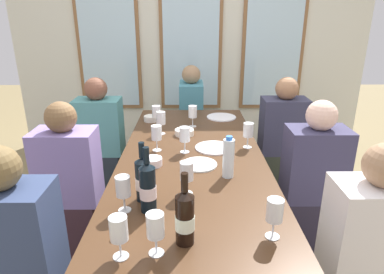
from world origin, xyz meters
name	(u,v)px	position (x,y,z in m)	size (l,w,h in m)	color
ground_plane	(192,253)	(0.00, 0.00, 0.00)	(12.00, 12.00, 0.00)	olive
back_wall_with_windows	(191,27)	(0.00, 2.09, 1.45)	(4.11, 0.10, 2.90)	silver
dining_table	(192,168)	(0.00, 0.00, 0.67)	(0.91, 2.23, 0.74)	#472C19
white_plate_0	(199,164)	(0.04, -0.12, 0.74)	(0.21, 0.21, 0.01)	white
white_plate_1	(221,117)	(0.26, 0.86, 0.74)	(0.25, 0.25, 0.01)	white
white_plate_2	(214,148)	(0.15, 0.15, 0.74)	(0.25, 0.25, 0.01)	white
wine_bottle_0	(143,179)	(-0.24, -0.51, 0.85)	(0.08, 0.08, 0.30)	black
wine_bottle_1	(185,217)	(-0.04, -0.85, 0.86)	(0.08, 0.08, 0.31)	black
wine_bottle_2	(148,187)	(-0.21, -0.61, 0.86)	(0.08, 0.08, 0.32)	black
tasting_bowl_0	(153,162)	(-0.24, -0.12, 0.76)	(0.12, 0.12, 0.05)	white
tasting_bowl_1	(151,119)	(-0.35, 0.77, 0.76)	(0.11, 0.11, 0.05)	white
tasting_bowl_2	(184,132)	(-0.06, 0.42, 0.76)	(0.14, 0.14, 0.04)	white
water_bottle	(228,158)	(0.20, -0.27, 0.85)	(0.06, 0.06, 0.24)	white
wine_glass_0	(119,230)	(-0.27, -0.93, 0.86)	(0.07, 0.07, 0.17)	white
wine_glass_1	(248,131)	(0.38, 0.17, 0.86)	(0.07, 0.07, 0.17)	white
wine_glass_2	(161,119)	(-0.23, 0.44, 0.86)	(0.07, 0.07, 0.17)	white
wine_glass_3	(187,172)	(-0.03, -0.46, 0.86)	(0.07, 0.07, 0.17)	white
wine_glass_4	(185,136)	(-0.05, 0.08, 0.86)	(0.07, 0.07, 0.17)	white
wine_glass_5	(156,113)	(-0.28, 0.62, 0.86)	(0.07, 0.07, 0.17)	white
wine_glass_6	(155,227)	(-0.14, -0.91, 0.86)	(0.07, 0.07, 0.17)	white
wine_glass_7	(275,212)	(0.32, -0.81, 0.86)	(0.07, 0.07, 0.17)	white
wine_glass_8	(123,187)	(-0.32, -0.61, 0.86)	(0.07, 0.07, 0.17)	white
wine_glass_9	(193,113)	(0.01, 0.62, 0.86)	(0.07, 0.07, 0.17)	white
wine_glass_10	(156,134)	(-0.23, 0.12, 0.86)	(0.07, 0.07, 0.17)	white
seated_person_0	(101,144)	(-0.79, 0.78, 0.53)	(0.38, 0.24, 1.11)	#222C34
seated_person_1	(282,144)	(0.79, 0.78, 0.53)	(0.38, 0.24, 1.11)	#323A2D
seated_person_2	(71,189)	(-0.79, -0.03, 0.53)	(0.38, 0.24, 1.11)	#39232C
seated_person_3	(312,187)	(0.79, 0.00, 0.53)	(0.38, 0.24, 1.11)	#272333
seated_person_4	(19,267)	(-0.79, -0.74, 0.53)	(0.38, 0.24, 1.11)	#2E2F36
seated_person_5	(365,262)	(0.79, -0.72, 0.53)	(0.38, 0.24, 1.11)	#2D2242
seated_person_6	(191,120)	(0.00, 1.47, 0.53)	(0.24, 0.38, 1.11)	#393037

